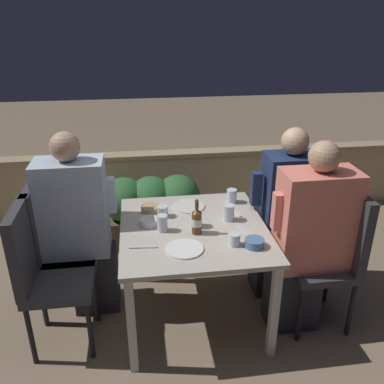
{
  "coord_description": "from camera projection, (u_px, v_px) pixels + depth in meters",
  "views": [
    {
      "loc": [
        -0.33,
        -2.32,
        2.0
      ],
      "look_at": [
        0.0,
        0.08,
        0.93
      ],
      "focal_mm": 38.0,
      "sensor_mm": 36.0,
      "label": 1
    }
  ],
  "objects": [
    {
      "name": "fork_1",
      "position": [
        236.0,
        211.0,
        2.87
      ],
      "size": [
        0.04,
        0.17,
        0.01
      ],
      "color": "silver",
      "rests_on": "dining_table"
    },
    {
      "name": "glass_cup_1",
      "position": [
        196.0,
        220.0,
        2.66
      ],
      "size": [
        0.08,
        0.08,
        0.09
      ],
      "color": "silver",
      "rests_on": "dining_table"
    },
    {
      "name": "chair_left_far",
      "position": [
        51.0,
        239.0,
        2.76
      ],
      "size": [
        0.41,
        0.41,
        0.99
      ],
      "color": "#333338",
      "rests_on": "ground_plane"
    },
    {
      "name": "plate_1",
      "position": [
        185.0,
        249.0,
        2.41
      ],
      "size": [
        0.23,
        0.23,
        0.01
      ],
      "color": "white",
      "rests_on": "dining_table"
    },
    {
      "name": "beer_bottle",
      "position": [
        197.0,
        221.0,
        2.56
      ],
      "size": [
        0.06,
        0.06,
        0.23
      ],
      "color": "brown",
      "rests_on": "dining_table"
    },
    {
      "name": "plate_0",
      "position": [
        189.0,
        206.0,
        2.94
      ],
      "size": [
        0.23,
        0.23,
        0.01
      ],
      "color": "silver",
      "rests_on": "dining_table"
    },
    {
      "name": "glass_cup_4",
      "position": [
        229.0,
        213.0,
        2.74
      ],
      "size": [
        0.08,
        0.08,
        0.11
      ],
      "color": "silver",
      "rests_on": "dining_table"
    },
    {
      "name": "glass_cup_5",
      "position": [
        162.0,
        223.0,
        2.6
      ],
      "size": [
        0.07,
        0.07,
        0.11
      ],
      "color": "silver",
      "rests_on": "dining_table"
    },
    {
      "name": "chair_right_far",
      "position": [
        308.0,
        220.0,
        3.02
      ],
      "size": [
        0.41,
        0.41,
        0.99
      ],
      "color": "#333338",
      "rests_on": "ground_plane"
    },
    {
      "name": "chair_right_near",
      "position": [
        336.0,
        247.0,
        2.66
      ],
      "size": [
        0.41,
        0.41,
        0.99
      ],
      "color": "#333338",
      "rests_on": "ground_plane"
    },
    {
      "name": "person_coral_top",
      "position": [
        308.0,
        240.0,
        2.61
      ],
      "size": [
        0.52,
        0.26,
        1.32
      ],
      "color": "#282833",
      "rests_on": "ground_plane"
    },
    {
      "name": "bowl_0",
      "position": [
        151.0,
        208.0,
        2.87
      ],
      "size": [
        0.14,
        0.14,
        0.04
      ],
      "color": "tan",
      "rests_on": "dining_table"
    },
    {
      "name": "bowl_2",
      "position": [
        255.0,
        242.0,
        2.44
      ],
      "size": [
        0.12,
        0.12,
        0.05
      ],
      "color": "#4C709E",
      "rests_on": "dining_table"
    },
    {
      "name": "ground_plane",
      "position": [
        193.0,
        312.0,
        2.95
      ],
      "size": [
        16.0,
        16.0,
        0.0
      ],
      "primitive_type": "plane",
      "color": "#847056"
    },
    {
      "name": "dining_table",
      "position": [
        194.0,
        238.0,
        2.7
      ],
      "size": [
        0.96,
        1.01,
        0.71
      ],
      "color": "#BCB2A3",
      "rests_on": "ground_plane"
    },
    {
      "name": "fork_2",
      "position": [
        247.0,
        231.0,
        2.61
      ],
      "size": [
        0.1,
        0.16,
        0.01
      ],
      "color": "silver",
      "rests_on": "dining_table"
    },
    {
      "name": "planter_hedge",
      "position": [
        152.0,
        207.0,
        3.73
      ],
      "size": [
        0.9,
        0.47,
        0.64
      ],
      "color": "brown",
      "rests_on": "ground_plane"
    },
    {
      "name": "person_navy_jumper",
      "position": [
        283.0,
        213.0,
        2.96
      ],
      "size": [
        0.47,
        0.26,
        1.29
      ],
      "color": "#282833",
      "rests_on": "ground_plane"
    },
    {
      "name": "bowl_1",
      "position": [
        149.0,
        221.0,
        2.69
      ],
      "size": [
        0.13,
        0.13,
        0.04
      ],
      "color": "silver",
      "rests_on": "dining_table"
    },
    {
      "name": "person_blue_shirt",
      "position": [
        80.0,
        226.0,
        2.76
      ],
      "size": [
        0.51,
        0.26,
        1.33
      ],
      "color": "#282833",
      "rests_on": "ground_plane"
    },
    {
      "name": "glass_cup_0",
      "position": [
        232.0,
        196.0,
        2.99
      ],
      "size": [
        0.07,
        0.07,
        0.1
      ],
      "color": "silver",
      "rests_on": "dining_table"
    },
    {
      "name": "chair_left_near",
      "position": [
        40.0,
        266.0,
        2.46
      ],
      "size": [
        0.41,
        0.41,
        0.99
      ],
      "color": "#333338",
      "rests_on": "ground_plane"
    },
    {
      "name": "glass_cup_2",
      "position": [
        162.0,
        211.0,
        2.79
      ],
      "size": [
        0.08,
        0.08,
        0.08
      ],
      "color": "silver",
      "rests_on": "dining_table"
    },
    {
      "name": "potted_plant",
      "position": [
        303.0,
        195.0,
        3.75
      ],
      "size": [
        0.41,
        0.41,
        0.73
      ],
      "color": "#B2A899",
      "rests_on": "ground_plane"
    },
    {
      "name": "glass_cup_3",
      "position": [
        235.0,
        239.0,
        2.45
      ],
      "size": [
        0.07,
        0.07,
        0.08
      ],
      "color": "silver",
      "rests_on": "dining_table"
    },
    {
      "name": "fork_0",
      "position": [
        143.0,
        247.0,
        2.43
      ],
      "size": [
        0.17,
        0.04,
        0.01
      ],
      "color": "silver",
      "rests_on": "dining_table"
    },
    {
      "name": "parapet_wall",
      "position": [
        172.0,
        182.0,
        4.31
      ],
      "size": [
        9.0,
        0.18,
        0.68
      ],
      "color": "tan",
      "rests_on": "ground_plane"
    }
  ]
}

